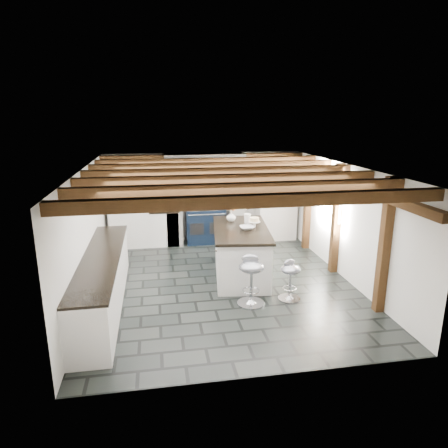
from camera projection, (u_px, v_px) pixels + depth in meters
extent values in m
plane|color=black|center=(222.00, 283.00, 7.94)|extent=(6.00, 6.00, 0.00)
plane|color=white|center=(203.00, 197.00, 10.49)|extent=(5.00, 0.00, 5.00)
plane|color=white|center=(87.00, 234.00, 7.23)|extent=(0.00, 6.00, 6.00)
plane|color=white|center=(344.00, 221.00, 8.05)|extent=(0.00, 6.00, 6.00)
plane|color=white|center=(222.00, 167.00, 7.34)|extent=(6.00, 6.00, 0.00)
cube|color=silver|center=(174.00, 208.00, 10.13)|extent=(0.40, 0.60, 1.90)
cube|color=silver|center=(235.00, 205.00, 10.39)|extent=(0.40, 0.60, 1.90)
cube|color=#4D2D16|center=(204.00, 166.00, 9.98)|extent=(2.10, 0.65, 0.18)
cube|color=silver|center=(204.00, 160.00, 9.94)|extent=(2.00, 0.60, 0.31)
cube|color=black|center=(206.00, 165.00, 9.66)|extent=(1.00, 0.03, 0.22)
cube|color=silver|center=(206.00, 165.00, 9.65)|extent=(0.90, 0.01, 0.14)
cube|color=white|center=(135.00, 207.00, 9.96)|extent=(1.30, 0.58, 2.00)
cube|color=white|center=(276.00, 202.00, 10.56)|extent=(1.00, 0.58, 2.00)
cube|color=white|center=(103.00, 282.00, 6.90)|extent=(0.60, 3.80, 0.88)
cube|color=black|center=(101.00, 257.00, 6.77)|extent=(0.64, 3.80, 0.04)
cube|color=white|center=(165.00, 227.00, 10.22)|extent=(0.70, 0.60, 0.88)
cube|color=black|center=(164.00, 210.00, 10.10)|extent=(0.74, 0.64, 0.04)
cube|color=#4D2D16|center=(344.00, 182.00, 7.83)|extent=(0.15, 5.80, 0.14)
plane|color=white|center=(332.00, 196.00, 8.51)|extent=(0.00, 0.90, 0.90)
cube|color=#4D2D16|center=(258.00, 201.00, 4.89)|extent=(5.00, 0.16, 0.16)
cube|color=#4D2D16|center=(243.00, 188.00, 5.71)|extent=(5.00, 0.16, 0.16)
cube|color=#4D2D16|center=(231.00, 179.00, 6.54)|extent=(5.00, 0.16, 0.16)
cube|color=#4D2D16|center=(222.00, 172.00, 7.36)|extent=(5.00, 0.16, 0.16)
cube|color=#4D2D16|center=(215.00, 166.00, 8.18)|extent=(5.00, 0.16, 0.16)
cube|color=#4D2D16|center=(210.00, 162.00, 9.01)|extent=(5.00, 0.16, 0.16)
cube|color=#4D2D16|center=(205.00, 158.00, 9.83)|extent=(5.00, 0.16, 0.16)
cube|color=#4D2D16|center=(385.00, 246.00, 6.52)|extent=(0.15, 0.15, 2.30)
cube|color=#4D2D16|center=(336.00, 219.00, 8.23)|extent=(0.15, 0.15, 2.30)
cube|color=#4D2D16|center=(308.00, 203.00, 9.75)|extent=(0.15, 0.15, 2.30)
cylinder|color=black|center=(247.00, 187.00, 7.46)|extent=(0.01, 0.01, 0.56)
cylinder|color=white|center=(246.00, 204.00, 7.55)|extent=(0.09, 0.09, 0.22)
cylinder|color=black|center=(246.00, 184.00, 7.75)|extent=(0.01, 0.01, 0.56)
cylinder|color=white|center=(245.00, 201.00, 7.84)|extent=(0.09, 0.09, 0.22)
cylinder|color=black|center=(245.00, 181.00, 8.05)|extent=(0.01, 0.01, 0.56)
cylinder|color=white|center=(244.00, 197.00, 8.14)|extent=(0.09, 0.09, 0.22)
cube|color=black|center=(205.00, 225.00, 10.37)|extent=(1.00, 0.60, 0.90)
ellipsoid|color=silver|center=(195.00, 208.00, 10.20)|extent=(0.28, 0.28, 0.11)
ellipsoid|color=silver|center=(215.00, 207.00, 10.29)|extent=(0.28, 0.28, 0.11)
cylinder|color=silver|center=(207.00, 215.00, 9.97)|extent=(0.95, 0.03, 0.03)
cube|color=black|center=(197.00, 229.00, 10.05)|extent=(0.35, 0.02, 0.30)
cube|color=black|center=(217.00, 228.00, 10.13)|extent=(0.35, 0.02, 0.30)
cube|color=white|center=(241.00, 253.00, 8.17)|extent=(1.24, 2.10, 0.97)
cube|color=black|center=(241.00, 229.00, 8.04)|extent=(1.34, 2.19, 0.06)
imported|color=white|center=(231.00, 216.00, 8.53)|extent=(0.23, 0.23, 0.21)
ellipsoid|color=#C1581B|center=(231.00, 209.00, 8.48)|extent=(0.22, 0.22, 0.13)
cylinder|color=white|center=(247.00, 218.00, 8.38)|extent=(0.13, 0.13, 0.20)
imported|color=white|center=(247.00, 228.00, 7.92)|extent=(0.32, 0.32, 0.07)
cylinder|color=white|center=(254.00, 225.00, 8.08)|extent=(0.06, 0.06, 0.11)
cylinder|color=white|center=(254.00, 222.00, 8.07)|extent=(0.24, 0.24, 0.02)
cylinder|color=beige|center=(254.00, 219.00, 8.05)|extent=(0.19, 0.19, 0.08)
cylinder|color=silver|center=(289.00, 299.00, 7.22)|extent=(0.40, 0.40, 0.03)
cone|color=silver|center=(289.00, 297.00, 7.21)|extent=(0.18, 0.18, 0.07)
cylinder|color=silver|center=(290.00, 284.00, 7.15)|extent=(0.05, 0.05, 0.50)
torus|color=silver|center=(290.00, 288.00, 7.17)|extent=(0.25, 0.25, 0.02)
ellipsoid|color=gray|center=(290.00, 269.00, 7.07)|extent=(0.48, 0.48, 0.16)
ellipsoid|color=gray|center=(287.00, 263.00, 7.12)|extent=(0.27, 0.20, 0.14)
cylinder|color=silver|center=(251.00, 303.00, 7.04)|extent=(0.48, 0.48, 0.03)
cone|color=silver|center=(251.00, 301.00, 7.02)|extent=(0.22, 0.22, 0.09)
cylinder|color=silver|center=(251.00, 285.00, 6.95)|extent=(0.05, 0.05, 0.60)
torus|color=silver|center=(251.00, 290.00, 6.97)|extent=(0.31, 0.31, 0.02)
ellipsoid|color=gray|center=(251.00, 267.00, 6.86)|extent=(0.53, 0.53, 0.20)
ellipsoid|color=gray|center=(252.00, 259.00, 6.93)|extent=(0.33, 0.19, 0.17)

